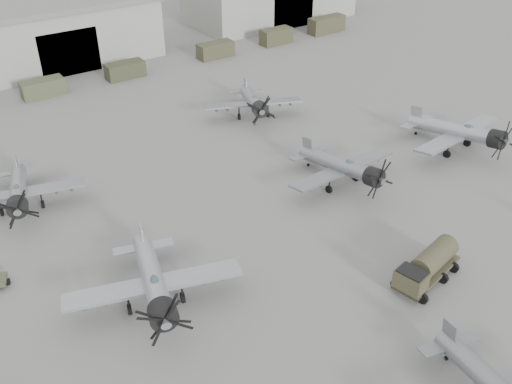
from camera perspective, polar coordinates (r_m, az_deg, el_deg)
ground at (r=41.12m, az=9.18°, el=-11.65°), size 220.00×220.00×0.00m
hangar_center at (r=88.34m, az=-19.79°, el=14.95°), size 29.00×14.80×8.70m
support_truck_3 at (r=77.06m, az=-20.55°, el=9.71°), size 5.24×2.20×2.13m
support_truck_4 at (r=80.13m, az=-12.96°, el=11.79°), size 5.17×2.20×2.10m
support_truck_5 at (r=85.99m, az=-4.07°, el=13.98°), size 5.37×2.20×2.20m
support_truck_6 at (r=91.79m, az=2.03°, el=15.30°), size 5.08×2.20×2.35m
support_truck_7 at (r=98.00m, az=7.07°, el=16.28°), size 6.35×2.20×2.59m
aircraft_mid_1 at (r=39.88m, az=-10.15°, el=-9.03°), size 12.41×11.17×4.96m
aircraft_mid_2 at (r=53.08m, az=8.90°, el=2.45°), size 11.60×10.44×4.64m
aircraft_mid_3 at (r=62.09m, az=19.90°, el=5.64°), size 12.54×11.28×4.99m
aircraft_far_0 at (r=53.06m, az=-22.69°, el=0.01°), size 11.35×10.22×4.52m
aircraft_far_1 at (r=65.86m, az=-0.22°, el=9.00°), size 11.17×10.11×4.55m
fuel_tanker at (r=43.88m, az=16.78°, el=-7.02°), size 6.79×3.92×2.50m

